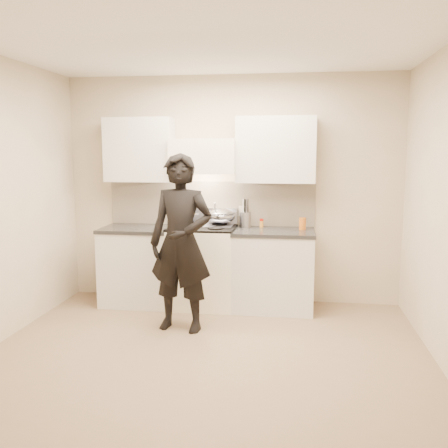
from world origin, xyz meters
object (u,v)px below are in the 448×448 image
object	(u,v)px
person	(181,243)
wok	(221,216)
stove	(203,266)
counter_right	(273,269)
utensil_crock	(245,219)

from	to	relation	value
person	wok	bearing A→B (deg)	82.68
stove	wok	bearing A→B (deg)	35.91
counter_right	utensil_crock	distance (m)	0.68
stove	utensil_crock	distance (m)	0.75
stove	wok	distance (m)	0.63
stove	wok	xyz separation A→B (m)	(0.20, 0.14, 0.58)
counter_right	utensil_crock	size ratio (longest dim) A/B	2.73
utensil_crock	counter_right	bearing A→B (deg)	-25.10
stove	person	distance (m)	0.92
stove	wok	size ratio (longest dim) A/B	2.23
wok	utensil_crock	bearing A→B (deg)	3.53
utensil_crock	person	world-z (taller)	person
stove	person	size ratio (longest dim) A/B	0.54
person	counter_right	bearing A→B (deg)	50.39
counter_right	person	bearing A→B (deg)	-137.87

